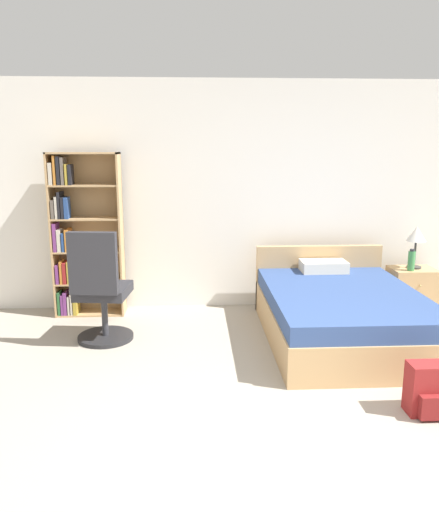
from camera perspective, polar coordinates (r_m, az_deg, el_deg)
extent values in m
plane|color=#A39989|center=(3.20, 10.97, -23.24)|extent=(14.00, 14.00, 0.00)
cube|color=white|center=(5.82, 3.89, 6.82)|extent=(9.00, 0.06, 2.60)
cube|color=tan|center=(5.78, -18.43, 2.19)|extent=(0.02, 0.28, 1.80)
cube|color=tan|center=(5.63, -11.16, 2.34)|extent=(0.02, 0.28, 1.80)
cube|color=#A48256|center=(5.82, -14.58, 2.49)|extent=(0.76, 0.01, 1.80)
cube|color=tan|center=(5.90, -14.37, -6.29)|extent=(0.72, 0.26, 0.02)
cube|color=#2D6638|center=(5.89, -17.75, -5.10)|extent=(0.03, 0.15, 0.26)
cube|color=#7A387F|center=(5.91, -17.37, -5.20)|extent=(0.02, 0.20, 0.23)
cube|color=#7A387F|center=(5.90, -17.06, -5.07)|extent=(0.04, 0.20, 0.26)
cube|color=beige|center=(5.87, -16.74, -5.34)|extent=(0.02, 0.16, 0.21)
cube|color=beige|center=(5.87, -16.44, -4.84)|extent=(0.02, 0.19, 0.31)
cube|color=gold|center=(5.88, -16.03, -5.31)|extent=(0.04, 0.20, 0.21)
cube|color=tan|center=(5.80, -14.56, -2.90)|extent=(0.72, 0.26, 0.02)
cube|color=#7A387F|center=(5.83, -17.86, -1.86)|extent=(0.03, 0.21, 0.21)
cube|color=orange|center=(5.79, -17.54, -1.73)|extent=(0.03, 0.16, 0.25)
cube|color=maroon|center=(5.79, -17.15, -1.77)|extent=(0.04, 0.18, 0.24)
cube|color=gold|center=(5.79, -16.64, -1.70)|extent=(0.04, 0.20, 0.25)
cube|color=tan|center=(5.72, -14.75, 0.59)|extent=(0.72, 0.26, 0.02)
cube|color=#7A387F|center=(5.73, -18.15, 2.09)|extent=(0.03, 0.19, 0.31)
cube|color=beige|center=(5.73, -17.73, 1.76)|extent=(0.04, 0.18, 0.24)
cube|color=navy|center=(5.72, -17.31, 1.58)|extent=(0.03, 0.18, 0.21)
cube|color=orange|center=(5.72, -16.87, 1.79)|extent=(0.04, 0.21, 0.24)
cube|color=tan|center=(5.66, -14.95, 4.17)|extent=(0.72, 0.26, 0.02)
cube|color=#665B51|center=(5.69, -18.38, 5.12)|extent=(0.03, 0.18, 0.20)
cube|color=beige|center=(5.69, -17.99, 5.32)|extent=(0.03, 0.20, 0.24)
cube|color=black|center=(5.69, -17.68, 5.59)|extent=(0.03, 0.22, 0.29)
cube|color=black|center=(5.67, -17.35, 5.31)|extent=(0.03, 0.19, 0.23)
cube|color=navy|center=(5.64, -17.02, 5.29)|extent=(0.04, 0.15, 0.23)
cube|color=tan|center=(5.63, -15.15, 7.81)|extent=(0.72, 0.26, 0.02)
cube|color=beige|center=(5.66, -18.60, 8.90)|extent=(0.04, 0.18, 0.23)
cube|color=orange|center=(5.66, -18.17, 9.30)|extent=(0.02, 0.20, 0.30)
cube|color=black|center=(5.65, -17.76, 9.29)|extent=(0.03, 0.21, 0.30)
cube|color=#665B51|center=(5.63, -17.38, 9.25)|extent=(0.03, 0.18, 0.29)
cube|color=gold|center=(5.64, -16.93, 8.93)|extent=(0.02, 0.22, 0.22)
cube|color=black|center=(5.60, -16.64, 8.91)|extent=(0.03, 0.16, 0.21)
cube|color=tan|center=(5.61, -15.34, 11.27)|extent=(0.76, 0.28, 0.02)
cube|color=tan|center=(5.05, 13.78, -7.49)|extent=(1.44, 2.01, 0.34)
cube|color=#334C84|center=(4.98, 13.93, -4.75)|extent=(1.41, 1.97, 0.16)
cube|color=tan|center=(5.88, 11.21, -2.46)|extent=(1.44, 0.08, 0.76)
cube|color=silver|center=(5.64, 11.81, -1.15)|extent=(0.50, 0.30, 0.12)
cylinder|color=#232326|center=(5.12, -12.86, -9.00)|extent=(0.54, 0.54, 0.04)
cylinder|color=#333338|center=(5.04, -12.98, -6.64)|extent=(0.06, 0.06, 0.40)
cube|color=#2D2D33|center=(4.97, -13.12, -3.89)|extent=(0.53, 0.53, 0.10)
cube|color=#2D2D33|center=(4.63, -14.28, -0.83)|extent=(0.45, 0.13, 0.57)
cube|color=tan|center=(6.17, 21.10, -3.60)|extent=(0.50, 0.38, 0.50)
sphere|color=tan|center=(5.97, 21.96, -3.19)|extent=(0.02, 0.02, 0.02)
cylinder|color=#333333|center=(6.14, 21.32, -1.19)|extent=(0.16, 0.16, 0.02)
cylinder|color=#333333|center=(6.10, 21.43, 0.24)|extent=(0.02, 0.02, 0.29)
cone|color=white|center=(6.06, 21.60, 2.38)|extent=(0.22, 0.22, 0.17)
cylinder|color=#3F8C4C|center=(5.97, 21.08, -0.53)|extent=(0.08, 0.08, 0.22)
cylinder|color=#2D2D33|center=(5.95, 21.17, 0.62)|extent=(0.05, 0.05, 0.02)
cube|color=maroon|center=(3.94, 23.08, -13.74)|extent=(0.34, 0.17, 0.37)
cube|color=maroon|center=(3.88, 23.74, -15.55)|extent=(0.26, 0.06, 0.17)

